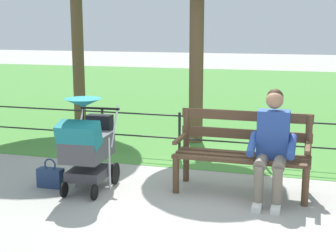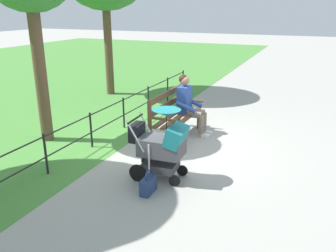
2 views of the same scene
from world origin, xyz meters
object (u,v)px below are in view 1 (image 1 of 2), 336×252
at_px(park_bench, 243,149).
at_px(stroller, 87,144).
at_px(person_on_bench, 272,143).
at_px(handbag, 51,177).

relative_size(park_bench, stroller, 1.40).
xyz_separation_m(person_on_bench, handbag, (2.66, 0.32, -0.55)).
bearing_deg(stroller, handbag, -0.06).
distance_m(person_on_bench, handbag, 2.74).
xyz_separation_m(park_bench, person_on_bench, (-0.36, 0.22, 0.15)).
relative_size(stroller, handbag, 3.11).
xyz_separation_m(person_on_bench, stroller, (2.15, 0.33, -0.08)).
xyz_separation_m(park_bench, stroller, (1.79, 0.55, 0.07)).
bearing_deg(handbag, stroller, 179.94).
height_order(park_bench, person_on_bench, person_on_bench).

